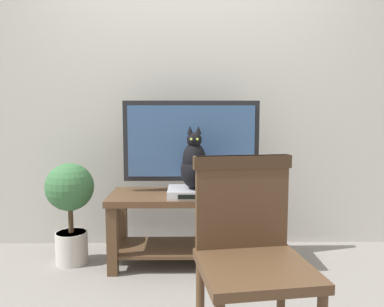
% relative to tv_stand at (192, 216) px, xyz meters
% --- Properties ---
extents(ground_plane, '(12.00, 12.00, 0.00)m').
position_rel_tv_stand_xyz_m(ground_plane, '(-0.02, -0.64, -0.36)').
color(ground_plane, gray).
extents(back_wall, '(7.00, 0.12, 2.80)m').
position_rel_tv_stand_xyz_m(back_wall, '(-0.02, 0.49, 1.04)').
color(back_wall, beige).
rests_on(back_wall, ground).
extents(tv_stand, '(1.18, 0.49, 0.52)m').
position_rel_tv_stand_xyz_m(tv_stand, '(0.00, 0.00, 0.00)').
color(tv_stand, '#513823').
rests_on(tv_stand, ground).
extents(tv, '(0.99, 0.20, 0.67)m').
position_rel_tv_stand_xyz_m(tv, '(0.00, 0.09, 0.52)').
color(tv, black).
rests_on(tv, tv_stand).
extents(media_box, '(0.37, 0.30, 0.06)m').
position_rel_tv_stand_xyz_m(media_box, '(0.02, -0.08, 0.19)').
color(media_box, '#BCBCC1').
rests_on(media_box, tv_stand).
extents(cat, '(0.19, 0.35, 0.44)m').
position_rel_tv_stand_xyz_m(cat, '(0.02, -0.10, 0.39)').
color(cat, black).
rests_on(cat, media_box).
extents(wooden_chair, '(0.51, 0.52, 0.92)m').
position_rel_tv_stand_xyz_m(wooden_chair, '(0.24, -1.12, 0.18)').
color(wooden_chair, '#513823').
rests_on(wooden_chair, ground).
extents(book_stack, '(0.20, 0.18, 0.06)m').
position_rel_tv_stand_xyz_m(book_stack, '(0.41, -0.03, 0.19)').
color(book_stack, '#33477A').
rests_on(book_stack, tv_stand).
extents(potted_plant, '(0.35, 0.35, 0.74)m').
position_rel_tv_stand_xyz_m(potted_plant, '(-0.88, 0.02, 0.10)').
color(potted_plant, beige).
rests_on(potted_plant, ground).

